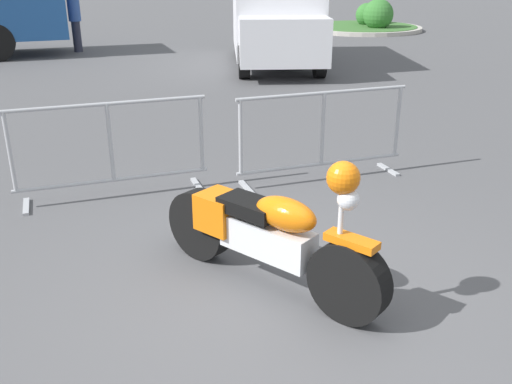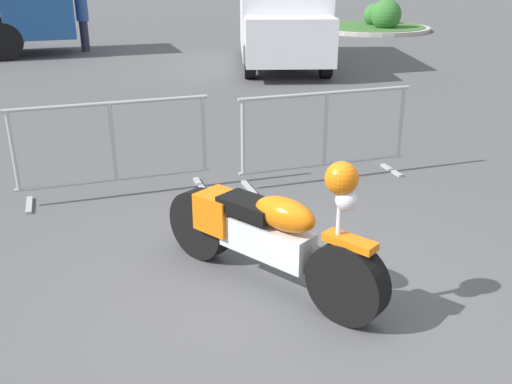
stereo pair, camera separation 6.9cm
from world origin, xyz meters
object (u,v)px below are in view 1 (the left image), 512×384
object	(u,v)px
delivery_van	(275,13)
pedestrian	(75,19)
crowd_barrier_far	(322,135)
crowd_barrier_near	(111,149)
motorcycle	(267,234)

from	to	relation	value
delivery_van	pedestrian	size ratio (longest dim) A/B	3.11
delivery_van	pedestrian	distance (m)	6.00
crowd_barrier_far	delivery_van	bearing A→B (deg)	79.21
crowd_barrier_near	crowd_barrier_far	distance (m)	2.40
delivery_van	crowd_barrier_far	bearing A→B (deg)	-1.04
motorcycle	pedestrian	xyz separation A→B (m)	(-2.24, 13.60, 0.46)
motorcycle	pedestrian	bearing A→B (deg)	152.21
motorcycle	crowd_barrier_far	world-z (taller)	motorcycle
crowd_barrier_near	crowd_barrier_far	size ratio (longest dim) A/B	1.00
crowd_barrier_near	delivery_van	xyz separation A→B (m)	(3.94, 8.10, 0.69)
delivery_van	pedestrian	xyz separation A→B (m)	(-4.99, 3.33, -0.32)
crowd_barrier_far	delivery_van	world-z (taller)	delivery_van
motorcycle	delivery_van	xyz separation A→B (m)	(2.74, 10.27, 0.78)
crowd_barrier_near	pedestrian	distance (m)	11.48
crowd_barrier_far	delivery_van	xyz separation A→B (m)	(1.54, 8.10, 0.69)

